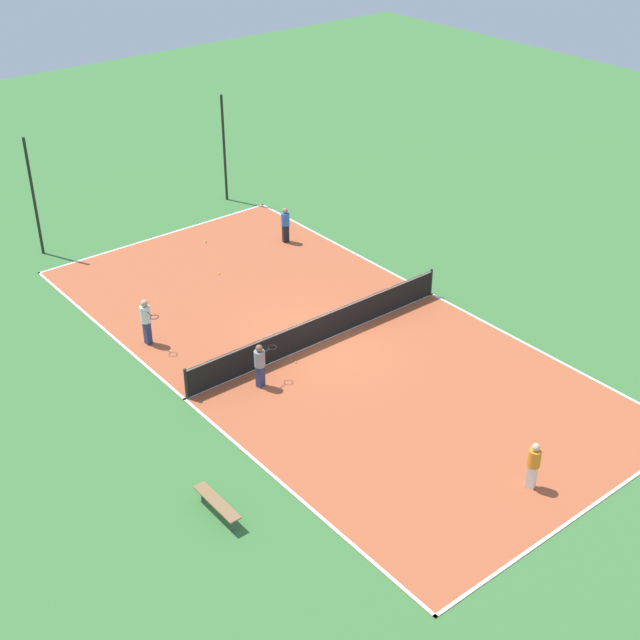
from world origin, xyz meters
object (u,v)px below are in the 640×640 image
object	(u,v)px
tennis_ball_far_baseline	(296,362)
player_center_orange	(534,463)
bench	(217,503)
player_near_white	(146,319)
fence_post_back_right	(224,149)
player_near_blue	(285,223)
tennis_net	(320,328)
fence_post_back_left	(34,197)
tennis_ball_midcourt	(219,273)
player_baseline_gray	(260,363)
tennis_ball_left_sideline	(206,242)

from	to	relation	value
tennis_ball_far_baseline	player_center_orange	bearing A→B (deg)	-82.13
bench	player_center_orange	xyz separation A→B (m)	(7.36, -4.55, 0.48)
player_near_white	fence_post_back_right	size ratio (longest dim) A/B	0.34
player_near_blue	player_near_white	bearing A→B (deg)	33.01
tennis_net	fence_post_back_left	size ratio (longest dim) A/B	2.18
tennis_net	fence_post_back_left	world-z (taller)	fence_post_back_left
bench	player_near_white	xyz separation A→B (m)	(2.86, 8.78, 0.63)
tennis_net	player_near_white	size ratio (longest dim) A/B	6.34
player_near_blue	player_center_orange	bearing A→B (deg)	86.51
tennis_ball_midcourt	fence_post_back_left	xyz separation A→B (m)	(-4.69, 6.30, 2.47)
player_baseline_gray	player_center_orange	xyz separation A→B (m)	(2.96, -8.72, -0.04)
tennis_ball_left_sideline	fence_post_back_right	size ratio (longest dim) A/B	0.01
fence_post_back_left	fence_post_back_right	distance (m)	9.27
player_center_orange	tennis_ball_midcourt	bearing A→B (deg)	160.72
player_baseline_gray	player_center_orange	size ratio (longest dim) A/B	1.04
player_center_orange	tennis_ball_left_sideline	distance (m)	19.12
player_near_white	fence_post_back_left	xyz separation A→B (m)	(0.13, 9.16, 1.50)
player_near_white	tennis_ball_midcourt	distance (m)	5.68
bench	player_baseline_gray	bearing A→B (deg)	-46.54
player_baseline_gray	tennis_ball_left_sideline	bearing A→B (deg)	55.64
player_near_blue	bench	bearing A→B (deg)	57.45
player_baseline_gray	fence_post_back_right	xyz separation A→B (m)	(7.85, 13.76, 1.61)
player_baseline_gray	tennis_ball_far_baseline	xyz separation A→B (m)	(1.71, 0.36, -0.86)
player_baseline_gray	fence_post_back_right	distance (m)	15.93
fence_post_back_left	fence_post_back_right	bearing A→B (deg)	0.00
player_near_white	player_center_orange	distance (m)	14.07
player_center_orange	tennis_ball_far_baseline	world-z (taller)	player_center_orange
bench	fence_post_back_left	bearing A→B (deg)	-9.44
tennis_ball_far_baseline	fence_post_back_left	size ratio (longest dim) A/B	0.01
tennis_net	tennis_ball_midcourt	distance (m)	6.56
player_baseline_gray	tennis_ball_far_baseline	size ratio (longest dim) A/B	23.04
tennis_net	tennis_ball_left_sideline	bearing A→B (deg)	82.38
tennis_ball_midcourt	fence_post_back_right	distance (m)	8.17
tennis_net	fence_post_back_right	xyz separation A→B (m)	(4.64, 12.84, 1.95)
player_near_white	player_near_blue	size ratio (longest dim) A/B	1.11
tennis_net	player_center_orange	xyz separation A→B (m)	(-0.26, -9.64, 0.29)
tennis_ball_left_sideline	player_near_blue	bearing A→B (deg)	-37.72
tennis_ball_far_baseline	fence_post_back_right	xyz separation A→B (m)	(6.15, 13.41, 2.47)
player_near_white	tennis_ball_far_baseline	bearing A→B (deg)	35.00
bench	tennis_ball_far_baseline	distance (m)	7.61
tennis_ball_far_baseline	fence_post_back_right	distance (m)	14.95
fence_post_back_left	tennis_net	bearing A→B (deg)	-70.15
fence_post_back_left	fence_post_back_right	size ratio (longest dim) A/B	1.00
player_near_white	tennis_ball_far_baseline	distance (m)	5.44
tennis_net	player_center_orange	world-z (taller)	player_center_orange
bench	player_near_white	bearing A→B (deg)	-18.02
player_near_white	fence_post_back_right	distance (m)	13.21
player_center_orange	fence_post_back_left	world-z (taller)	fence_post_back_left
player_baseline_gray	tennis_ball_left_sideline	distance (m)	11.29
tennis_ball_midcourt	tennis_ball_far_baseline	distance (m)	7.28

